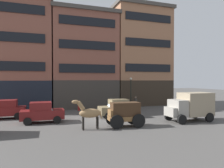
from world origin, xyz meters
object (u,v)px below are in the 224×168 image
(pedestrian_officer, at_px, (136,102))
(fire_hydrant_curbside, at_px, (79,107))
(cargo_wagon, at_px, (125,113))
(draft_horse, at_px, (89,113))
(streetlamp_curbside, at_px, (131,88))
(delivery_truck_near, at_px, (190,106))
(sedan_light, at_px, (42,112))
(sedan_dark, at_px, (117,108))
(sedan_parked_curb, at_px, (6,109))

(pedestrian_officer, xyz_separation_m, fire_hydrant_curbside, (-6.96, 1.52, -0.55))
(cargo_wagon, distance_m, draft_horse, 2.95)
(draft_horse, relative_size, streetlamp_curbside, 0.57)
(cargo_wagon, distance_m, pedestrian_officer, 9.59)
(pedestrian_officer, distance_m, fire_hydrant_curbside, 7.15)
(delivery_truck_near, bearing_deg, cargo_wagon, -178.76)
(sedan_light, bearing_deg, pedestrian_officer, 21.58)
(delivery_truck_near, distance_m, sedan_dark, 6.99)
(sedan_dark, bearing_deg, draft_horse, -132.78)
(delivery_truck_near, bearing_deg, fire_hydrant_curbside, 132.04)
(delivery_truck_near, height_order, sedan_dark, delivery_truck_near)
(delivery_truck_near, xyz_separation_m, streetlamp_curbside, (-1.64, 9.78, 1.25))
(fire_hydrant_curbside, bearing_deg, sedan_parked_curb, -159.79)
(draft_horse, distance_m, streetlamp_curbside, 12.76)
(sedan_parked_curb, relative_size, streetlamp_curbside, 0.90)
(sedan_dark, relative_size, sedan_light, 1.00)
(sedan_dark, bearing_deg, sedan_parked_curb, 165.39)
(sedan_light, height_order, fire_hydrant_curbside, sedan_light)
(draft_horse, distance_m, fire_hydrant_curbside, 9.85)
(draft_horse, height_order, sedan_light, draft_horse)
(draft_horse, relative_size, sedan_light, 0.63)
(sedan_dark, relative_size, streetlamp_curbside, 0.90)
(delivery_truck_near, distance_m, streetlamp_curbside, 9.99)
(draft_horse, height_order, sedan_dark, draft_horse)
(sedan_light, relative_size, streetlamp_curbside, 0.90)
(sedan_dark, height_order, fire_hydrant_curbside, sedan_dark)
(sedan_dark, relative_size, fire_hydrant_curbside, 4.46)
(draft_horse, height_order, delivery_truck_near, delivery_truck_near)
(delivery_truck_near, distance_m, sedan_parked_curb, 17.72)
(sedan_dark, distance_m, pedestrian_officer, 5.69)
(streetlamp_curbside, bearing_deg, sedan_parked_curb, -168.58)
(cargo_wagon, xyz_separation_m, draft_horse, (-2.95, 0.00, 0.12))
(sedan_light, xyz_separation_m, sedan_parked_curb, (-3.40, 3.14, 0.00))
(streetlamp_curbside, bearing_deg, sedan_dark, -125.17)
(pedestrian_officer, bearing_deg, draft_horse, -133.50)
(cargo_wagon, relative_size, sedan_parked_curb, 0.81)
(cargo_wagon, distance_m, sedan_parked_curb, 11.98)
(sedan_light, distance_m, fire_hydrant_curbside, 7.36)
(delivery_truck_near, relative_size, streetlamp_curbside, 1.06)
(sedan_dark, distance_m, sedan_parked_curb, 11.02)
(pedestrian_officer, relative_size, fire_hydrant_curbside, 2.16)
(delivery_truck_near, xyz_separation_m, sedan_parked_curb, (-16.35, 6.81, -0.51))
(pedestrian_officer, height_order, fire_hydrant_curbside, pedestrian_officer)
(sedan_parked_curb, distance_m, pedestrian_officer, 14.69)
(cargo_wagon, height_order, sedan_light, cargo_wagon)
(draft_horse, relative_size, sedan_dark, 0.63)
(sedan_parked_curb, distance_m, fire_hydrant_curbside, 8.19)
(sedan_parked_curb, bearing_deg, sedan_light, -42.79)
(pedestrian_officer, bearing_deg, cargo_wagon, -120.59)
(cargo_wagon, xyz_separation_m, pedestrian_officer, (4.88, 8.25, -0.17))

